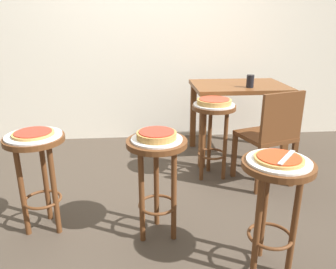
% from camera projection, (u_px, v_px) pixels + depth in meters
% --- Properties ---
extents(ground_plane, '(6.00, 6.00, 0.00)m').
position_uv_depth(ground_plane, '(154.00, 204.00, 2.65)').
color(ground_plane, '#42382D').
extents(back_wall, '(6.00, 0.10, 3.00)m').
position_uv_depth(back_wall, '(145.00, 9.00, 3.71)').
color(back_wall, silver).
rests_on(back_wall, ground_plane).
extents(stool_foreground, '(0.38, 0.38, 0.68)m').
position_uv_depth(stool_foreground, '(275.00, 192.00, 1.80)').
color(stool_foreground, '#5B3319').
rests_on(stool_foreground, ground_plane).
extents(serving_plate_foreground, '(0.34, 0.34, 0.01)m').
position_uv_depth(serving_plate_foreground, '(279.00, 161.00, 1.74)').
color(serving_plate_foreground, white).
rests_on(serving_plate_foreground, stool_foreground).
extents(pizza_foreground, '(0.26, 0.26, 0.02)m').
position_uv_depth(pizza_foreground, '(279.00, 158.00, 1.73)').
color(pizza_foreground, tan).
rests_on(pizza_foreground, serving_plate_foreground).
extents(stool_middle, '(0.38, 0.38, 0.68)m').
position_uv_depth(stool_middle, '(157.00, 166.00, 2.11)').
color(stool_middle, '#5B3319').
rests_on(stool_middle, ground_plane).
extents(serving_plate_middle, '(0.32, 0.32, 0.01)m').
position_uv_depth(serving_plate_middle, '(157.00, 139.00, 2.05)').
color(serving_plate_middle, silver).
rests_on(serving_plate_middle, stool_middle).
extents(pizza_middle, '(0.25, 0.25, 0.05)m').
position_uv_depth(pizza_middle, '(157.00, 135.00, 2.04)').
color(pizza_middle, '#B78442').
rests_on(pizza_middle, serving_plate_middle).
extents(stool_leftside, '(0.38, 0.38, 0.68)m').
position_uv_depth(stool_leftside, '(37.00, 162.00, 2.18)').
color(stool_leftside, '#5B3319').
rests_on(stool_leftside, ground_plane).
extents(serving_plate_leftside, '(0.35, 0.35, 0.01)m').
position_uv_depth(serving_plate_leftside, '(34.00, 136.00, 2.12)').
color(serving_plate_leftside, silver).
rests_on(serving_plate_leftside, stool_leftside).
extents(pizza_leftside, '(0.26, 0.26, 0.02)m').
position_uv_depth(pizza_leftside, '(33.00, 133.00, 2.11)').
color(pizza_leftside, tan).
rests_on(pizza_leftside, serving_plate_leftside).
extents(stool_rear, '(0.38, 0.38, 0.68)m').
position_uv_depth(stool_rear, '(213.00, 125.00, 2.94)').
color(stool_rear, '#5B3319').
rests_on(stool_rear, ground_plane).
extents(serving_plate_rear, '(0.36, 0.36, 0.01)m').
position_uv_depth(serving_plate_rear, '(214.00, 105.00, 2.88)').
color(serving_plate_rear, silver).
rests_on(serving_plate_rear, stool_rear).
extents(pizza_rear, '(0.30, 0.30, 0.05)m').
position_uv_depth(pizza_rear, '(214.00, 101.00, 2.87)').
color(pizza_rear, tan).
rests_on(pizza_rear, serving_plate_rear).
extents(dining_table, '(0.93, 0.67, 0.77)m').
position_uv_depth(dining_table, '(238.00, 97.00, 3.41)').
color(dining_table, brown).
rests_on(dining_table, ground_plane).
extents(cup_near_edge, '(0.07, 0.07, 0.12)m').
position_uv_depth(cup_near_edge, '(250.00, 81.00, 3.19)').
color(cup_near_edge, black).
rests_on(cup_near_edge, dining_table).
extents(wooden_chair, '(0.51, 0.51, 0.85)m').
position_uv_depth(wooden_chair, '(270.00, 134.00, 2.81)').
color(wooden_chair, '#5B3319').
rests_on(wooden_chair, ground_plane).
extents(pizza_server_knife, '(0.16, 0.18, 0.01)m').
position_uv_depth(pizza_server_knife, '(287.00, 157.00, 1.71)').
color(pizza_server_knife, silver).
rests_on(pizza_server_knife, pizza_foreground).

